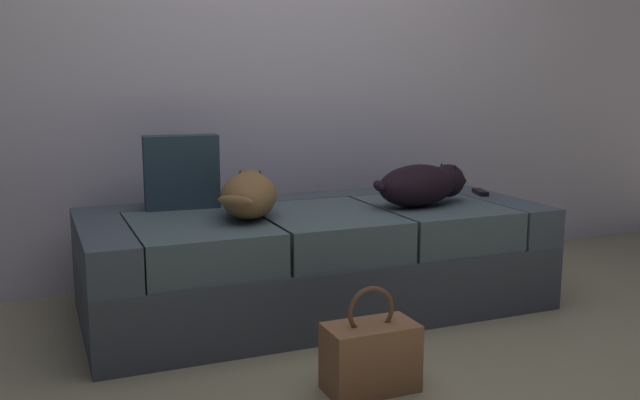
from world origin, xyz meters
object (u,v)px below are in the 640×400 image
at_px(tv_remote, 480,192).
at_px(throw_pillow, 181,172).
at_px(couch, 316,259).
at_px(dog_dark, 423,185).
at_px(dog_tan, 249,194).
at_px(handbag, 371,356).

xyz_separation_m(tv_remote, throw_pillow, (-1.52, 0.21, 0.16)).
bearing_deg(tv_remote, throw_pillow, -170.94).
bearing_deg(couch, dog_dark, -12.39).
height_order(dog_tan, handbag, dog_tan).
bearing_deg(dog_dark, throw_pillow, 160.79).
relative_size(couch, dog_tan, 3.77).
bearing_deg(couch, dog_tan, -172.66).
distance_m(tv_remote, throw_pillow, 1.54).
bearing_deg(dog_dark, handbag, -130.13).
xyz_separation_m(dog_dark, tv_remote, (0.44, 0.16, -0.09)).
distance_m(couch, dog_dark, 0.62).
bearing_deg(throw_pillow, dog_tan, -52.82).
relative_size(dog_tan, dog_dark, 0.98).
distance_m(couch, tv_remote, 0.98).
relative_size(couch, dog_dark, 3.70).
bearing_deg(tv_remote, couch, -159.94).
bearing_deg(throw_pillow, couch, -24.85).
xyz_separation_m(couch, handbag, (-0.16, -0.90, -0.11)).
bearing_deg(dog_dark, couch, 167.61).
relative_size(dog_tan, throw_pillow, 1.65).
height_order(dog_tan, tv_remote, dog_tan).
relative_size(dog_dark, handbag, 1.51).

